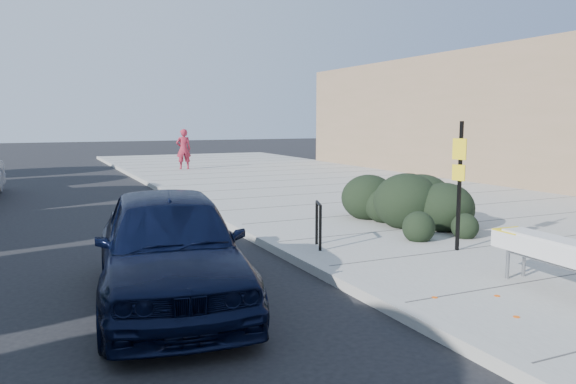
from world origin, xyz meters
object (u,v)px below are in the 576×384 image
Objects in this scene: bike_rack at (318,220)px; sign_post at (459,177)px; bench at (568,254)px; sedan_navy at (169,246)px; pedestrian at (184,149)px.

sign_post reaches higher than bike_rack.
sign_post is at bearing 82.64° from bench.
sign_post is at bearing -9.52° from bike_rack.
sedan_navy is 2.43× the size of pedestrian.
pedestrian is (2.00, 17.30, 0.44)m from bike_rack.
bike_rack reaches higher than bench.
bench is 2.82× the size of bike_rack.
pedestrian is at bearing 73.33° from sign_post.
sign_post is (2.15, -1.26, 0.82)m from bike_rack.
sedan_navy is (-4.78, 2.37, 0.07)m from bench.
sign_post reaches higher than bench.
bike_rack is at bearing 116.03° from bench.
sedan_navy is at bearing -133.00° from bike_rack.
bench is 21.20m from pedestrian.
pedestrian is at bearing 104.28° from bike_rack.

